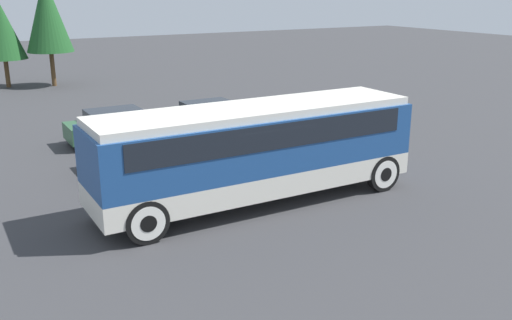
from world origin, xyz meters
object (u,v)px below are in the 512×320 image
tour_bus (259,144)px  parked_car_far (118,126)px  parked_car_near (211,117)px  parked_car_mid (152,145)px

tour_bus → parked_car_far: size_ratio=2.35×
parked_car_far → parked_car_near: bearing=-5.0°
tour_bus → parked_car_mid: size_ratio=2.26×
tour_bus → parked_car_near: size_ratio=2.42×
parked_car_near → parked_car_mid: parked_car_mid is taller
parked_car_near → tour_bus: bearing=-106.4°
parked_car_mid → parked_car_near: bearing=40.6°
parked_car_mid → parked_car_far: 3.73m
tour_bus → parked_car_mid: bearing=105.9°
parked_car_near → parked_car_far: bearing=175.0°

